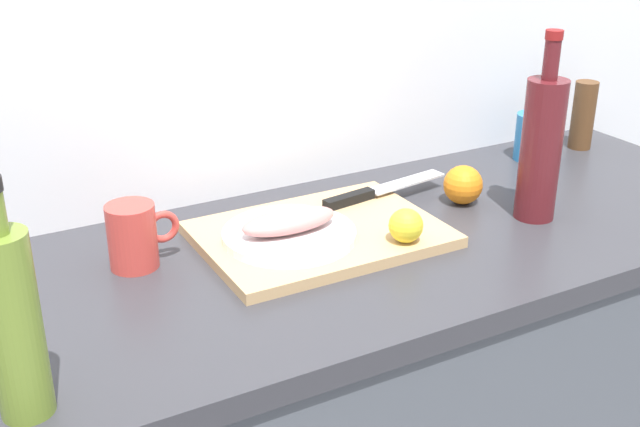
% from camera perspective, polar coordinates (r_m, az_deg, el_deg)
% --- Properties ---
extents(back_wall, '(3.20, 0.05, 2.50)m').
position_cam_1_polar(back_wall, '(1.50, -8.67, 13.71)').
color(back_wall, white).
rests_on(back_wall, ground_plane).
extents(cutting_board, '(0.42, 0.30, 0.02)m').
position_cam_1_polar(cutting_board, '(1.39, 0.00, -1.51)').
color(cutting_board, tan).
rests_on(cutting_board, kitchen_counter).
extents(white_plate, '(0.23, 0.23, 0.01)m').
position_cam_1_polar(white_plate, '(1.35, -2.23, -1.53)').
color(white_plate, white).
rests_on(white_plate, cutting_board).
extents(fish_fillet, '(0.17, 0.07, 0.04)m').
position_cam_1_polar(fish_fillet, '(1.34, -2.24, -0.54)').
color(fish_fillet, tan).
rests_on(fish_fillet, white_plate).
extents(chef_knife, '(0.29, 0.07, 0.02)m').
position_cam_1_polar(chef_knife, '(1.52, 3.65, 1.51)').
color(chef_knife, silver).
rests_on(chef_knife, cutting_board).
extents(lemon_0, '(0.06, 0.06, 0.06)m').
position_cam_1_polar(lemon_0, '(1.34, 6.18, -0.86)').
color(lemon_0, yellow).
rests_on(lemon_0, cutting_board).
extents(olive_oil_bottle, '(0.06, 0.06, 0.30)m').
position_cam_1_polar(olive_oil_bottle, '(0.98, -21.16, -7.26)').
color(olive_oil_bottle, olive).
rests_on(olive_oil_bottle, kitchen_counter).
extents(wine_bottle, '(0.07, 0.07, 0.35)m').
position_cam_1_polar(wine_bottle, '(1.49, 15.60, 4.67)').
color(wine_bottle, '#59191E').
rests_on(wine_bottle, kitchen_counter).
extents(coffee_mug_0, '(0.12, 0.08, 0.10)m').
position_cam_1_polar(coffee_mug_0, '(1.83, 15.19, 5.34)').
color(coffee_mug_0, '#2672B2').
rests_on(coffee_mug_0, kitchen_counter).
extents(coffee_mug_1, '(0.12, 0.08, 0.11)m').
position_cam_1_polar(coffee_mug_1, '(1.32, -13.22, -1.57)').
color(coffee_mug_1, '#CC3F38').
rests_on(coffee_mug_1, kitchen_counter).
extents(orange_0, '(0.08, 0.08, 0.08)m').
position_cam_1_polar(orange_0, '(1.56, 10.23, 2.04)').
color(orange_0, orange).
rests_on(orange_0, kitchen_counter).
extents(pepper_mill, '(0.05, 0.05, 0.16)m').
position_cam_1_polar(pepper_mill, '(1.93, 18.37, 6.72)').
color(pepper_mill, brown).
rests_on(pepper_mill, kitchen_counter).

